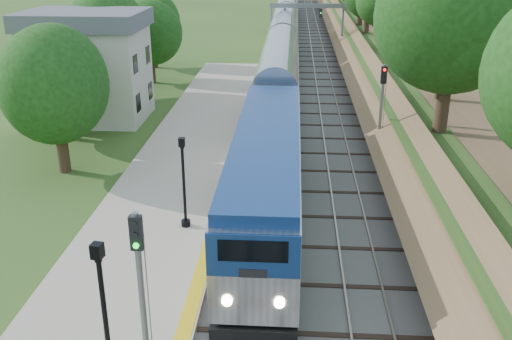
# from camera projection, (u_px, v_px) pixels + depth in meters

# --- Properties ---
(trackbed) EXTENTS (9.50, 170.00, 0.28)m
(trackbed) POSITION_uv_depth(u_px,v_px,m) (301.00, 51.00, 70.40)
(trackbed) COLOR #4C4944
(trackbed) RESTS_ON ground
(platform) EXTENTS (6.40, 68.00, 0.38)m
(platform) POSITION_uv_depth(u_px,v_px,m) (171.00, 194.00, 30.05)
(platform) COLOR #A79A87
(platform) RESTS_ON ground
(yellow_stripe) EXTENTS (0.55, 68.00, 0.01)m
(yellow_stripe) POSITION_uv_depth(u_px,v_px,m) (224.00, 193.00, 29.80)
(yellow_stripe) COLOR gold
(yellow_stripe) RESTS_ON platform
(embankment) EXTENTS (10.64, 170.00, 11.70)m
(embankment) POSITION_uv_depth(u_px,v_px,m) (370.00, 36.00, 69.18)
(embankment) COLOR brown
(embankment) RESTS_ON ground
(station_building) EXTENTS (8.60, 6.60, 8.00)m
(station_building) POSITION_uv_depth(u_px,v_px,m) (89.00, 65.00, 42.10)
(station_building) COLOR beige
(station_building) RESTS_ON ground
(signal_gantry) EXTENTS (8.40, 0.38, 6.20)m
(signal_gantry) POSITION_uv_depth(u_px,v_px,m) (307.00, 16.00, 63.96)
(signal_gantry) COLOR slate
(signal_gantry) RESTS_ON ground
(trees_behind_platform) EXTENTS (7.82, 53.32, 7.21)m
(trees_behind_platform) POSITION_uv_depth(u_px,v_px,m) (82.00, 91.00, 33.12)
(trees_behind_platform) COLOR #332316
(trees_behind_platform) RESTS_ON ground
(train) EXTENTS (3.01, 120.71, 4.43)m
(train) POSITION_uv_depth(u_px,v_px,m) (286.00, 28.00, 73.04)
(train) COLOR black
(train) RESTS_ON trackbed
(lamppost_mid) EXTENTS (0.47, 0.47, 4.76)m
(lamppost_mid) POSITION_uv_depth(u_px,v_px,m) (106.00, 326.00, 16.09)
(lamppost_mid) COLOR black
(lamppost_mid) RESTS_ON platform
(lamppost_far) EXTENTS (0.42, 0.42, 4.29)m
(lamppost_far) POSITION_uv_depth(u_px,v_px,m) (184.00, 188.00, 25.62)
(lamppost_far) COLOR black
(lamppost_far) RESTS_ON platform
(signal_platform) EXTENTS (0.33, 0.27, 5.70)m
(signal_platform) POSITION_uv_depth(u_px,v_px,m) (141.00, 285.00, 15.54)
(signal_platform) COLOR slate
(signal_platform) RESTS_ON platform
(signal_farside) EXTENTS (0.33, 0.27, 6.09)m
(signal_farside) POSITION_uv_depth(u_px,v_px,m) (381.00, 106.00, 32.71)
(signal_farside) COLOR slate
(signal_farside) RESTS_ON ground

